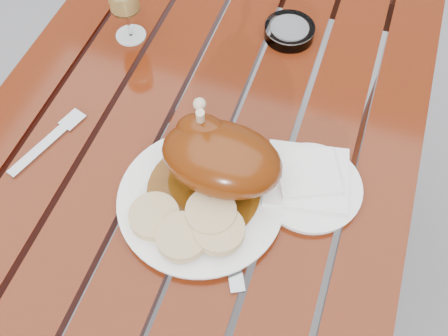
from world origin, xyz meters
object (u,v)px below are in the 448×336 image
Objects in this scene: side_plate at (310,187)px; ashtray at (289,31)px; table at (201,225)px; dinner_plate at (201,200)px; wine_glass at (125,7)px.

ashtray is at bearing 110.31° from side_plate.
table is 0.50m from ashtray.
side_plate is at bearing 26.81° from dinner_plate.
dinner_plate is 0.43m from wine_glass.
wine_glass reaches higher than side_plate.
ashtray is (-0.13, 0.35, 0.01)m from side_plate.
table is 6.83× the size of side_plate.
ashtray is (0.31, 0.11, -0.06)m from wine_glass.
wine_glass is 1.42× the size of ashtray.
table is at bearing -107.76° from ashtray.
table is at bearing -43.01° from wine_glass.
side_plate reaches higher than table.
dinner_plate is at bearing -63.80° from table.
wine_glass is (-0.28, 0.33, 0.07)m from dinner_plate.
wine_glass is 0.51m from side_plate.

